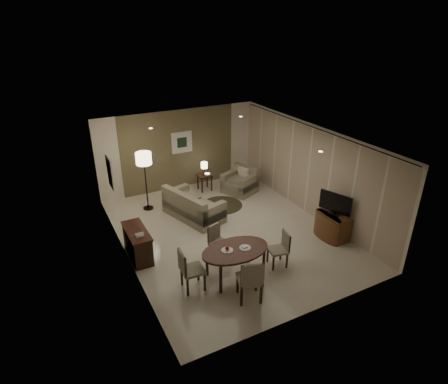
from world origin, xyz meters
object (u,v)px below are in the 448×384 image
tv_cabinet (333,225)px  sofa (194,204)px  chair_near (249,278)px  console_desk (138,244)px  armchair (240,181)px  chair_right (278,250)px  floor_lamp (146,182)px  chair_left (193,269)px  side_table (205,182)px  dining_table (235,263)px  chair_far (220,243)px

tv_cabinet → sofa: (-2.87, 2.73, 0.09)m
chair_near → sofa: size_ratio=0.55×
console_desk → armchair: 4.59m
chair_right → tv_cabinet: bearing=111.2°
chair_near → floor_lamp: 5.01m
chair_left → floor_lamp: floor_lamp is taller
console_desk → chair_near: 3.05m
chair_near → side_table: size_ratio=1.84×
tv_cabinet → chair_right: chair_right is taller
chair_right → dining_table: bearing=-82.9°
console_desk → tv_cabinet: console_desk is taller
chair_left → chair_right: bearing=-91.3°
dining_table → armchair: armchair is taller
console_desk → armchair: size_ratio=1.25×
dining_table → chair_right: 1.11m
tv_cabinet → chair_near: bearing=-161.8°
chair_far → sofa: size_ratio=0.48×
console_desk → chair_far: (1.76, -1.01, 0.07)m
tv_cabinet → sofa: sofa is taller
chair_far → side_table: bearing=50.9°
sofa → armchair: size_ratio=1.93×
chair_near → chair_right: size_ratio=1.19×
dining_table → sofa: bearing=84.7°
tv_cabinet → dining_table: dining_table is taller
console_desk → chair_near: (1.65, -2.57, 0.14)m
tv_cabinet → dining_table: size_ratio=0.57×
sofa → chair_near: bearing=157.2°
chair_left → chair_right: chair_left is taller
chair_near → armchair: 5.27m
floor_lamp → dining_table: bearing=-79.6°
sofa → floor_lamp: floor_lamp is taller
armchair → chair_left: bearing=-64.7°
console_desk → floor_lamp: 2.63m
console_desk → dining_table: bearing=-46.0°
side_table → chair_left: bearing=-117.5°
tv_cabinet → armchair: size_ratio=0.94×
sofa → side_table: size_ratio=3.31×
sofa → side_table: 1.94m
chair_near → chair_far: chair_near is taller
console_desk → tv_cabinet: 5.11m
dining_table → floor_lamp: bearing=100.4°
chair_left → side_table: bearing=-24.7°
chair_near → armchair: (2.42, 4.68, -0.09)m
chair_right → sofa: size_ratio=0.47×
chair_left → chair_far: bearing=-52.3°
armchair → side_table: 1.21m
armchair → floor_lamp: bearing=-118.7°
sofa → floor_lamp: 1.63m
armchair → side_table: (-0.97, 0.72, -0.15)m
chair_left → sofa: 3.22m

